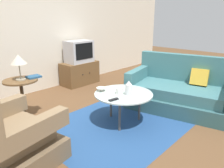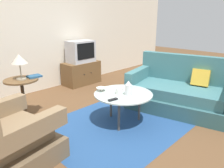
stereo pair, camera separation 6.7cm
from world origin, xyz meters
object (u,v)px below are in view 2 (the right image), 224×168
object	(u,v)px
vase	(128,88)
mug	(119,91)
couch	(181,93)
bowl	(101,89)
tv_remote_dark	(113,100)
television	(81,51)
table_lamp	(19,60)
side_table	(22,90)
coffee_table	(123,96)
book	(34,76)
tv_stand	(81,73)
armchair	(5,140)

from	to	relation	value
vase	mug	distance (m)	0.16
couch	bowl	distance (m)	1.42
tv_remote_dark	television	bearing A→B (deg)	-108.15
couch	table_lamp	size ratio (longest dim) A/B	4.79
side_table	coffee_table	bearing A→B (deg)	-51.59
mug	bowl	bearing A→B (deg)	109.83
side_table	book	distance (m)	0.28
side_table	tv_stand	bearing A→B (deg)	24.36
couch	bowl	xyz separation A→B (m)	(-1.22, 0.70, 0.20)
armchair	couch	xyz separation A→B (m)	(2.69, -0.61, -0.02)
tv_remote_dark	side_table	bearing A→B (deg)	-53.07
mug	tv_remote_dark	size ratio (longest dim) A/B	0.91
side_table	book	xyz separation A→B (m)	(0.20, -0.03, 0.19)
armchair	television	world-z (taller)	television
side_table	television	size ratio (longest dim) A/B	1.06
tv_stand	tv_remote_dark	xyz separation A→B (m)	(-1.12, -2.10, 0.21)
mug	vase	bearing A→B (deg)	-69.63
bowl	table_lamp	bearing A→B (deg)	132.35
book	couch	bearing A→B (deg)	-36.78
armchair	mug	distance (m)	1.59
table_lamp	tv_remote_dark	xyz separation A→B (m)	(0.65, -1.28, -0.46)
tv_stand	bowl	xyz separation A→B (m)	(-0.96, -1.71, 0.23)
coffee_table	television	size ratio (longest dim) A/B	1.43
coffee_table	tv_stand	world-z (taller)	tv_stand
vase	mug	bearing A→B (deg)	110.37
armchair	vase	world-z (taller)	armchair
armchair	tv_stand	distance (m)	3.02
tv_stand	vase	size ratio (longest dim) A/B	4.05
mug	bowl	xyz separation A→B (m)	(-0.10, 0.27, -0.02)
tv_stand	bowl	distance (m)	1.97
bowl	couch	bearing A→B (deg)	-29.66
tv_remote_dark	book	distance (m)	1.35
mug	book	bearing A→B (deg)	121.83
coffee_table	table_lamp	bearing A→B (deg)	128.72
mug	book	xyz separation A→B (m)	(-0.71, 1.14, 0.14)
table_lamp	tv_remote_dark	distance (m)	1.51
vase	tv_remote_dark	xyz separation A→B (m)	(-0.30, 0.02, -0.09)
armchair	television	distance (m)	3.05
coffee_table	tv_remote_dark	distance (m)	0.32
vase	mug	xyz separation A→B (m)	(-0.05, 0.14, -0.06)
coffee_table	tv_stand	xyz separation A→B (m)	(0.81, 2.02, -0.17)
tv_stand	television	bearing A→B (deg)	-90.00
mug	tv_remote_dark	xyz separation A→B (m)	(-0.25, -0.12, -0.03)
tv_stand	television	distance (m)	0.51
side_table	tv_remote_dark	size ratio (longest dim) A/B	4.31
television	couch	bearing A→B (deg)	-83.76
mug	coffee_table	bearing A→B (deg)	-36.46
couch	tv_remote_dark	distance (m)	1.42
armchair	coffee_table	bearing A→B (deg)	72.21
couch	television	size ratio (longest dim) A/B	3.02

